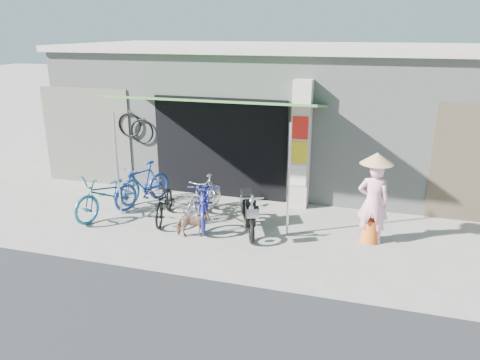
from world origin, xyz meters
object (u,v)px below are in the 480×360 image
(bike_teal, at_px, (109,194))
(street_dog, at_px, (193,224))
(nun, at_px, (373,199))
(bike_navy, at_px, (205,200))
(bike_blue, at_px, (143,185))
(bike_silver, at_px, (205,195))
(bike_black, at_px, (164,202))
(moped, at_px, (248,211))

(bike_teal, xyz_separation_m, street_dog, (2.27, -0.58, -0.23))
(bike_teal, bearing_deg, nun, 16.80)
(bike_teal, distance_m, nun, 5.77)
(bike_navy, bearing_deg, bike_blue, 144.83)
(bike_blue, relative_size, nun, 0.93)
(bike_blue, bearing_deg, bike_silver, 15.70)
(bike_black, relative_size, street_dog, 2.31)
(bike_teal, relative_size, street_dog, 2.90)
(bike_navy, relative_size, nun, 1.04)
(bike_navy, xyz_separation_m, street_dog, (0.03, -0.82, -0.22))
(bike_navy, bearing_deg, bike_black, 169.42)
(bike_navy, distance_m, street_dog, 0.85)
(bike_blue, relative_size, bike_silver, 1.14)
(bike_blue, height_order, bike_black, bike_blue)
(bike_teal, xyz_separation_m, moped, (3.26, 0.09, -0.08))
(bike_black, height_order, street_dog, bike_black)
(bike_teal, relative_size, bike_silver, 1.30)
(bike_teal, bearing_deg, moped, 15.91)
(moped, relative_size, nun, 0.88)
(bike_blue, xyz_separation_m, moped, (2.83, -0.71, -0.08))
(bike_blue, distance_m, nun, 5.37)
(bike_teal, bearing_deg, bike_silver, 32.24)
(bike_silver, relative_size, moped, 0.93)
(street_dog, bearing_deg, bike_blue, 30.08)
(bike_teal, height_order, bike_black, bike_teal)
(bike_blue, relative_size, street_dog, 2.54)
(bike_navy, distance_m, nun, 3.54)
(bike_black, relative_size, nun, 0.85)
(bike_black, height_order, bike_navy, bike_navy)
(bike_black, bearing_deg, bike_navy, -5.80)
(bike_teal, height_order, nun, nun)
(bike_silver, bearing_deg, moped, -17.43)
(street_dog, xyz_separation_m, nun, (3.48, 0.82, 0.62))
(bike_teal, xyz_separation_m, nun, (5.75, 0.24, 0.39))
(nun, bearing_deg, street_dog, 15.26)
(bike_teal, height_order, bike_navy, bike_teal)
(street_dog, bearing_deg, nun, -100.10)
(bike_blue, bearing_deg, nun, 14.29)
(nun, bearing_deg, bike_navy, 2.04)
(bike_teal, bearing_deg, bike_navy, 20.56)
(street_dog, bearing_deg, bike_teal, 52.40)
(bike_silver, height_order, street_dog, bike_silver)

